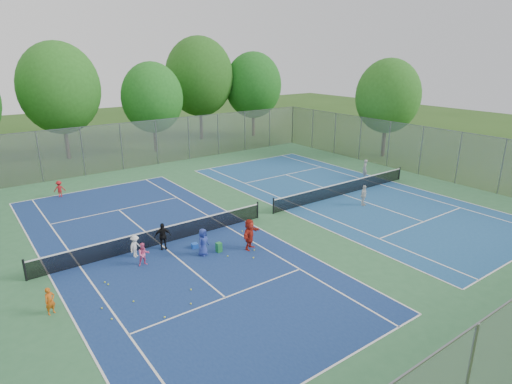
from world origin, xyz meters
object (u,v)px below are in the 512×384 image
(ball_crate, at_px, (195,246))
(ball_hopper, at_px, (219,247))
(net_left, at_px, (160,237))
(net_right, at_px, (344,189))
(instructor, at_px, (365,169))

(ball_crate, distance_m, ball_hopper, 1.38)
(net_left, xyz_separation_m, net_right, (14.00, 0.00, 0.00))
(ball_hopper, bearing_deg, ball_crate, 123.84)
(net_left, xyz_separation_m, ball_hopper, (2.03, -2.59, -0.20))
(net_left, xyz_separation_m, instructor, (18.39, 1.85, 0.32))
(ball_crate, relative_size, instructor, 0.20)
(ball_crate, bearing_deg, instructor, 10.91)
(ball_crate, height_order, ball_hopper, ball_hopper)
(ball_crate, xyz_separation_m, instructor, (17.13, 3.30, 0.64))
(net_left, bearing_deg, ball_hopper, -51.97)
(net_left, relative_size, net_right, 1.00)
(ball_crate, bearing_deg, net_right, 6.48)
(net_right, xyz_separation_m, ball_crate, (-12.74, -1.45, -0.32))
(net_left, height_order, instructor, instructor)
(net_left, relative_size, instructor, 8.31)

